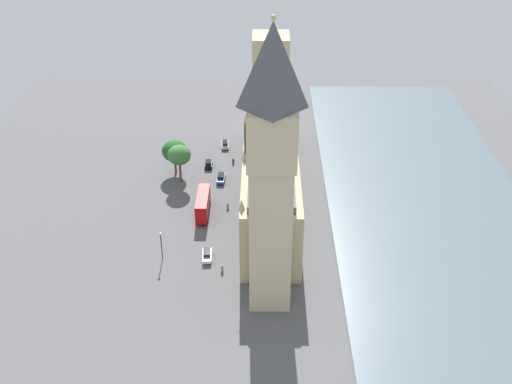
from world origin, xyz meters
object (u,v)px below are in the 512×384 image
(pedestrian_kerbside, at_px, (228,206))
(pedestrian_opposite_hall, at_px, (222,268))
(plane_tree_midblock, at_px, (179,155))
(parliament_building, at_px, (270,157))
(plane_tree_trailing, at_px, (174,151))
(car_white_near_tower, at_px, (207,255))
(street_lamp_slot_10, at_px, (161,240))
(car_blue_far_end, at_px, (221,178))
(clock_tower, at_px, (271,170))
(car_black_by_river_gate, at_px, (209,164))
(double_decker_bus_leading, at_px, (203,204))
(pedestrian_corner, at_px, (233,161))
(car_silver_under_trees, at_px, (225,144))

(pedestrian_kerbside, bearing_deg, pedestrian_opposite_hall, 135.59)
(plane_tree_midblock, bearing_deg, parliament_building, 167.51)
(plane_tree_trailing, bearing_deg, parliament_building, 157.91)
(car_white_near_tower, height_order, plane_tree_midblock, plane_tree_midblock)
(plane_tree_trailing, height_order, plane_tree_midblock, plane_tree_midblock)
(car_white_near_tower, bearing_deg, street_lamp_slot_10, -2.92)
(car_blue_far_end, relative_size, street_lamp_slot_10, 0.75)
(clock_tower, relative_size, car_black_by_river_gate, 12.66)
(double_decker_bus_leading, distance_m, car_white_near_tower, 16.55)
(car_white_near_tower, relative_size, plane_tree_midblock, 0.46)
(plane_tree_trailing, bearing_deg, pedestrian_kerbside, 130.04)
(double_decker_bus_leading, distance_m, pedestrian_corner, 24.15)
(pedestrian_corner, height_order, plane_tree_midblock, plane_tree_midblock)
(car_black_by_river_gate, height_order, pedestrian_kerbside, car_black_by_river_gate)
(clock_tower, bearing_deg, pedestrian_opposite_hall, -40.74)
(pedestrian_kerbside, xyz_separation_m, street_lamp_slot_10, (12.14, 18.70, 3.69))
(car_black_by_river_gate, distance_m, car_blue_far_end, 7.86)
(parliament_building, distance_m, car_silver_under_trees, 27.24)
(car_black_by_river_gate, relative_size, double_decker_bus_leading, 0.39)
(pedestrian_kerbside, height_order, pedestrian_opposite_hall, pedestrian_opposite_hall)
(clock_tower, distance_m, street_lamp_slot_10, 33.23)
(pedestrian_corner, bearing_deg, street_lamp_slot_10, -38.20)
(pedestrian_corner, bearing_deg, clock_tower, -11.05)
(parliament_building, height_order, car_silver_under_trees, parliament_building)
(car_white_near_tower, height_order, pedestrian_opposite_hall, car_white_near_tower)
(car_blue_far_end, bearing_deg, double_decker_bus_leading, 80.15)
(car_white_near_tower, relative_size, pedestrian_opposite_hall, 2.72)
(car_blue_far_end, distance_m, pedestrian_kerbside, 12.33)
(pedestrian_kerbside, xyz_separation_m, plane_tree_trailing, (13.68, -16.28, 5.27))
(parliament_building, xyz_separation_m, plane_tree_midblock, (21.32, -4.72, -2.24))
(car_black_by_river_gate, xyz_separation_m, car_blue_far_end, (-3.55, 7.01, 0.00))
(pedestrian_opposite_hall, bearing_deg, clock_tower, -135.75)
(clock_tower, height_order, car_blue_far_end, clock_tower)
(car_black_by_river_gate, xyz_separation_m, plane_tree_midblock, (6.10, 7.51, 6.39))
(clock_tower, distance_m, pedestrian_opposite_hall, 28.88)
(parliament_building, xyz_separation_m, car_blue_far_end, (11.67, -5.22, -8.63))
(car_black_by_river_gate, distance_m, double_decker_bus_leading, 21.57)
(pedestrian_kerbside, distance_m, plane_tree_midblock, 17.88)
(double_decker_bus_leading, relative_size, pedestrian_corner, 6.69)
(car_black_by_river_gate, bearing_deg, car_white_near_tower, -87.88)
(parliament_building, xyz_separation_m, car_black_by_river_gate, (15.22, -12.23, -8.63))
(car_black_by_river_gate, bearing_deg, double_decker_bus_leading, -90.54)
(pedestrian_opposite_hall, bearing_deg, car_white_near_tower, 34.51)
(clock_tower, distance_m, plane_tree_trailing, 56.15)
(double_decker_bus_leading, distance_m, street_lamp_slot_10, 17.79)
(plane_tree_midblock, relative_size, street_lamp_slot_10, 1.54)
(parliament_building, xyz_separation_m, plane_tree_trailing, (23.11, -9.38, -3.55))
(clock_tower, distance_m, double_decker_bus_leading, 39.95)
(car_silver_under_trees, distance_m, pedestrian_corner, 9.28)
(car_silver_under_trees, bearing_deg, pedestrian_corner, -78.00)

